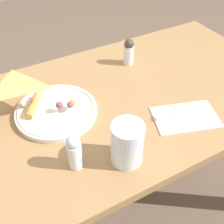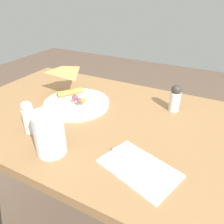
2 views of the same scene
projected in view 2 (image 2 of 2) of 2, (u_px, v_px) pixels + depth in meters
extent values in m
cube|color=olive|center=(120.00, 126.00, 0.74)|extent=(1.21, 0.64, 0.03)
cube|color=brown|center=(57.00, 130.00, 1.35)|extent=(0.06, 0.06, 0.70)
cylinder|color=silver|center=(77.00, 104.00, 0.83)|extent=(0.25, 0.25, 0.02)
torus|color=silver|center=(77.00, 101.00, 0.82)|extent=(0.23, 0.23, 0.01)
pyramid|color=#DBA351|center=(77.00, 100.00, 0.81)|extent=(0.18, 0.17, 0.02)
cylinder|color=#C68942|center=(70.00, 92.00, 0.87)|extent=(0.08, 0.10, 0.02)
sphere|color=#7A4256|center=(75.00, 97.00, 0.79)|extent=(0.02, 0.02, 0.02)
sphere|color=orange|center=(83.00, 101.00, 0.77)|extent=(0.02, 0.02, 0.02)
sphere|color=#7A4256|center=(80.00, 100.00, 0.78)|extent=(0.02, 0.02, 0.02)
sphere|color=#7A4256|center=(79.00, 101.00, 0.77)|extent=(0.02, 0.02, 0.02)
sphere|color=#EFDB93|center=(79.00, 101.00, 0.77)|extent=(0.02, 0.02, 0.02)
cylinder|color=white|center=(49.00, 133.00, 0.57)|extent=(0.08, 0.08, 0.12)
cylinder|color=#B27F42|center=(50.00, 139.00, 0.58)|extent=(0.07, 0.07, 0.08)
torus|color=white|center=(46.00, 114.00, 0.54)|extent=(0.08, 0.08, 0.00)
cube|color=white|center=(139.00, 168.00, 0.54)|extent=(0.22, 0.17, 0.00)
cube|color=#B2B2B7|center=(123.00, 155.00, 0.57)|extent=(0.07, 0.04, 0.01)
cube|color=silver|center=(150.00, 175.00, 0.51)|extent=(0.11, 0.06, 0.00)
ellipsoid|color=silver|center=(167.00, 189.00, 0.48)|extent=(0.02, 0.02, 0.00)
cylinder|color=white|center=(29.00, 121.00, 0.66)|extent=(0.04, 0.04, 0.08)
sphere|color=silver|center=(26.00, 106.00, 0.64)|extent=(0.03, 0.03, 0.03)
cylinder|color=silver|center=(175.00, 102.00, 0.78)|extent=(0.04, 0.04, 0.07)
sphere|color=#38332D|center=(176.00, 90.00, 0.76)|extent=(0.04, 0.04, 0.04)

